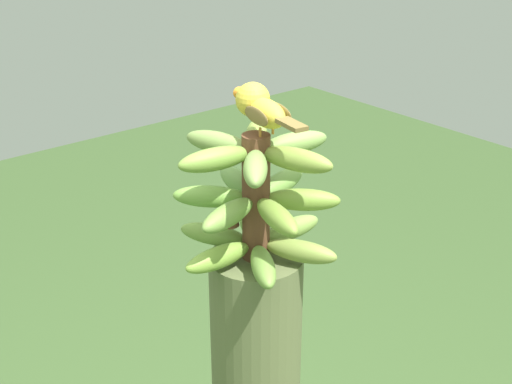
# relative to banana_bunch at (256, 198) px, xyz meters

# --- Properties ---
(banana_bunch) EXTENTS (0.32, 0.33, 0.25)m
(banana_bunch) POSITION_rel_banana_bunch_xyz_m (0.00, 0.00, 0.00)
(banana_bunch) COLOR brown
(banana_bunch) RESTS_ON banana_tree
(perched_bird) EXTENTS (0.22, 0.07, 0.09)m
(perched_bird) POSITION_rel_banana_bunch_xyz_m (-0.01, 0.02, 0.18)
(perched_bird) COLOR #C68933
(perched_bird) RESTS_ON banana_bunch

